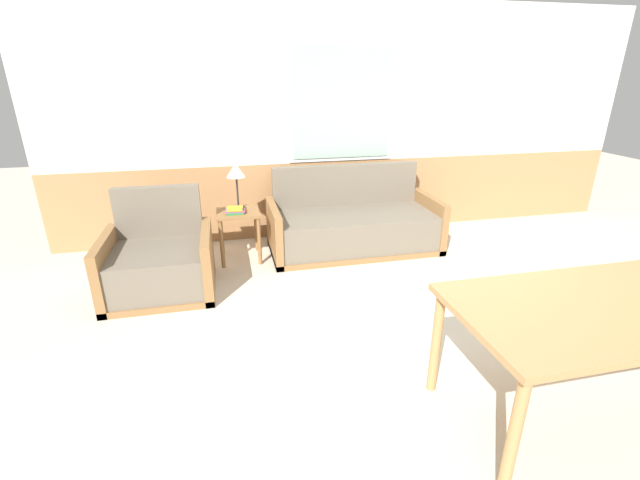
{
  "coord_description": "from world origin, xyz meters",
  "views": [
    {
      "loc": [
        -1.61,
        -2.42,
        1.92
      ],
      "look_at": [
        -0.85,
        0.9,
        0.58
      ],
      "focal_mm": 24.0,
      "sensor_mm": 36.0,
      "label": 1
    }
  ],
  "objects_px": {
    "couch": "(353,226)",
    "side_table": "(239,221)",
    "table_lamp": "(236,173)",
    "dining_table": "(599,316)",
    "armchair": "(160,264)"
  },
  "relations": [
    {
      "from": "table_lamp",
      "to": "dining_table",
      "type": "xyz_separation_m",
      "value": [
        1.83,
        -2.85,
        -0.27
      ]
    },
    {
      "from": "table_lamp",
      "to": "couch",
      "type": "bearing_deg",
      "value": -3.21
    },
    {
      "from": "dining_table",
      "to": "side_table",
      "type": "bearing_deg",
      "value": 123.6
    },
    {
      "from": "armchair",
      "to": "dining_table",
      "type": "bearing_deg",
      "value": -45.12
    },
    {
      "from": "couch",
      "to": "side_table",
      "type": "xyz_separation_m",
      "value": [
        -1.29,
        -0.01,
        0.17
      ]
    },
    {
      "from": "armchair",
      "to": "table_lamp",
      "type": "height_order",
      "value": "table_lamp"
    },
    {
      "from": "couch",
      "to": "side_table",
      "type": "height_order",
      "value": "couch"
    },
    {
      "from": "armchair",
      "to": "side_table",
      "type": "xyz_separation_m",
      "value": [
        0.76,
        0.58,
        0.17
      ]
    },
    {
      "from": "dining_table",
      "to": "couch",
      "type": "bearing_deg",
      "value": 101.26
    },
    {
      "from": "armchair",
      "to": "dining_table",
      "type": "height_order",
      "value": "armchair"
    },
    {
      "from": "dining_table",
      "to": "armchair",
      "type": "bearing_deg",
      "value": 139.9
    },
    {
      "from": "side_table",
      "to": "table_lamp",
      "type": "height_order",
      "value": "table_lamp"
    },
    {
      "from": "table_lamp",
      "to": "armchair",
      "type": "bearing_deg",
      "value": -139.51
    },
    {
      "from": "side_table",
      "to": "dining_table",
      "type": "xyz_separation_m",
      "value": [
        1.84,
        -2.77,
        0.23
      ]
    },
    {
      "from": "armchair",
      "to": "dining_table",
      "type": "xyz_separation_m",
      "value": [
        2.6,
        -2.19,
        0.4
      ]
    }
  ]
}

